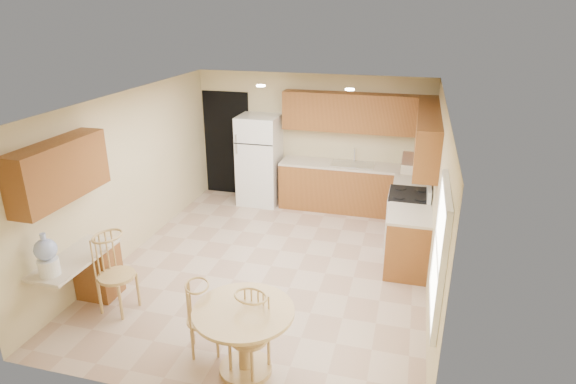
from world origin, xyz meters
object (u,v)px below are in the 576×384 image
(stove, at_px, (408,220))
(refrigerator, at_px, (260,160))
(chair_table_b, at_px, (246,333))
(chair_desk, at_px, (110,270))
(water_crock, at_px, (47,256))
(dining_table, at_px, (244,331))
(chair_table_a, at_px, (200,316))

(stove, bearing_deg, refrigerator, 157.01)
(chair_table_b, relative_size, chair_desk, 0.88)
(refrigerator, xyz_separation_m, water_crock, (-1.05, -4.52, 0.14))
(stove, distance_m, dining_table, 3.72)
(refrigerator, relative_size, water_crock, 3.32)
(chair_table_b, height_order, chair_desk, chair_desk)
(chair_table_b, xyz_separation_m, water_crock, (-2.43, 0.17, 0.45))
(stove, relative_size, water_crock, 2.09)
(refrigerator, relative_size, chair_table_a, 2.03)
(stove, bearing_deg, water_crock, -139.94)
(chair_desk, bearing_deg, refrigerator, 179.39)
(stove, relative_size, chair_table_b, 1.19)
(dining_table, xyz_separation_m, chair_desk, (-1.93, 0.55, 0.13))
(dining_table, relative_size, chair_table_a, 1.22)
(dining_table, distance_m, chair_desk, 2.01)
(stove, xyz_separation_m, dining_table, (-1.54, -3.38, 0.04))
(chair_desk, distance_m, water_crock, 0.75)
(refrigerator, height_order, chair_table_b, refrigerator)
(refrigerator, bearing_deg, stove, -22.99)
(chair_desk, bearing_deg, dining_table, 81.99)
(chair_table_a, height_order, water_crock, water_crock)
(stove, height_order, chair_desk, stove)
(refrigerator, bearing_deg, water_crock, -103.08)
(chair_table_b, distance_m, water_crock, 2.48)
(dining_table, xyz_separation_m, chair_table_b, (0.05, -0.09, 0.05))
(dining_table, bearing_deg, chair_table_a, 168.35)
(dining_table, height_order, chair_table_b, chair_table_b)
(dining_table, distance_m, chair_table_b, 0.11)
(dining_table, distance_m, chair_table_a, 0.56)
(chair_table_b, bearing_deg, stove, -94.86)
(stove, xyz_separation_m, water_crock, (-3.92, -3.30, 0.54))
(refrigerator, distance_m, dining_table, 4.80)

